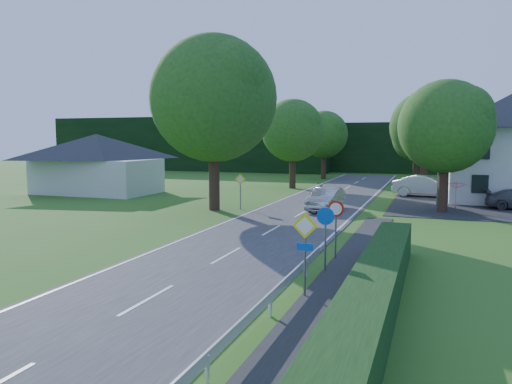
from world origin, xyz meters
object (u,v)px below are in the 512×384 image
at_px(moving_car, 326,199).
at_px(motorcycle, 321,189).
at_px(parasol, 456,195).
at_px(streetlight, 438,144).
at_px(parked_car_silver_a, 425,186).

distance_m(moving_car, motorcycle, 9.19).
height_order(motorcycle, parasol, parasol).
bearing_deg(parasol, motorcycle, 154.03).
bearing_deg(parasol, streetlight, 175.90).
bearing_deg(motorcycle, parked_car_silver_a, 4.56).
height_order(moving_car, motorcycle, moving_car).
distance_m(streetlight, parked_car_silver_a, 7.69).
height_order(moving_car, parasol, parasol).
distance_m(motorcycle, parked_car_silver_a, 8.51).
relative_size(streetlight, parked_car_silver_a, 1.53).
xyz_separation_m(moving_car, parasol, (8.18, 3.83, 0.18)).
relative_size(streetlight, parasol, 3.86).
bearing_deg(parked_car_silver_a, moving_car, 155.50).
xyz_separation_m(streetlight, parked_car_silver_a, (-0.80, 6.77, -3.56)).
distance_m(parked_car_silver_a, parasol, 7.18).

